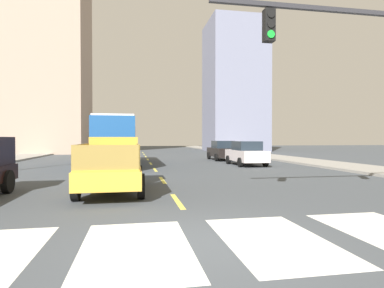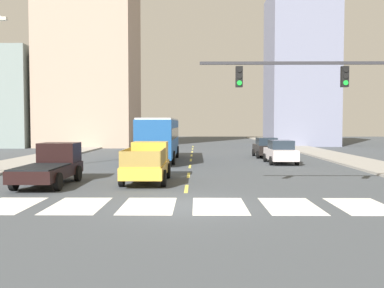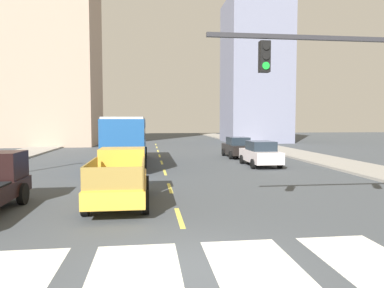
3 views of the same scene
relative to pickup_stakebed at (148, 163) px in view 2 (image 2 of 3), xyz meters
name	(u,v)px [view 2 (image 2 of 3)]	position (x,y,z in m)	size (l,w,h in m)	color
ground_plane	(184,206)	(2.05, -6.57, -0.94)	(160.00, 160.00, 0.00)	#40454B
sidewalk_right	(352,160)	(14.58, 11.43, -0.86)	(3.68, 110.00, 0.15)	gray
sidewalk_left	(31,160)	(-10.47, 11.43, -0.86)	(3.68, 110.00, 0.15)	gray
crosswalk_stripe_1	(7,205)	(-4.31, -6.57, -0.93)	(1.89, 3.22, 0.01)	silver
crosswalk_stripe_2	(78,205)	(-1.77, -6.57, -0.93)	(1.89, 3.22, 0.01)	silver
crosswalk_stripe_3	(148,206)	(0.78, -6.57, -0.93)	(1.89, 3.22, 0.01)	silver
crosswalk_stripe_4	(219,206)	(3.33, -6.57, -0.93)	(1.89, 3.22, 0.01)	silver
crosswalk_stripe_5	(290,206)	(5.87, -6.57, -0.93)	(1.89, 3.22, 0.01)	silver
crosswalk_stripe_6	(362,206)	(8.42, -6.57, -0.93)	(1.89, 3.22, 0.01)	silver
lane_dash_0	(186,189)	(2.05, -2.57, -0.93)	(0.16, 2.40, 0.01)	#DECE4D
lane_dash_1	(189,175)	(2.05, 2.43, -0.93)	(0.16, 2.40, 0.01)	#DECE4D
lane_dash_2	(190,166)	(2.05, 7.43, -0.93)	(0.16, 2.40, 0.01)	#DECE4D
lane_dash_3	(191,160)	(2.05, 12.43, -0.93)	(0.16, 2.40, 0.01)	#DECE4D
lane_dash_4	(192,155)	(2.05, 17.43, -0.93)	(0.16, 2.40, 0.01)	#DECE4D
lane_dash_5	(192,152)	(2.05, 22.43, -0.93)	(0.16, 2.40, 0.01)	#DECE4D
lane_dash_6	(193,149)	(2.05, 27.43, -0.93)	(0.16, 2.40, 0.01)	#DECE4D
lane_dash_7	(193,147)	(2.05, 32.43, -0.93)	(0.16, 2.40, 0.01)	#DECE4D
pickup_stakebed	(148,163)	(0.00, 0.00, 0.00)	(2.18, 5.20, 1.96)	gold
pickup_dark	(52,165)	(-4.54, -1.16, -0.02)	(2.18, 5.20, 1.96)	black
city_bus	(159,136)	(-0.40, 11.57, 1.02)	(2.72, 10.80, 3.32)	#1B4E92
sedan_far	(280,152)	(8.68, 9.56, -0.08)	(2.02, 4.40, 1.72)	silver
sedan_near_left	(266,147)	(8.56, 15.33, -0.08)	(2.02, 4.40, 1.72)	black
traffic_signal_gantry	(376,91)	(9.78, -4.26, 3.33)	(10.79, 0.27, 6.00)	#2D2D33
tower_tall_centre	(90,8)	(-11.24, 33.80, 16.80)	(11.57, 11.21, 35.48)	tan
block_mid_right	(300,70)	(16.48, 36.18, 9.14)	(8.56, 8.81, 20.16)	slate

